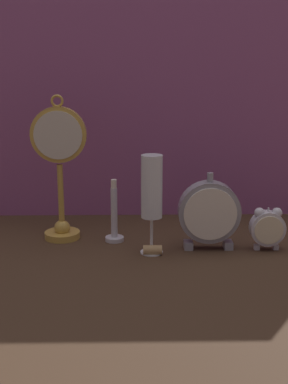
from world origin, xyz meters
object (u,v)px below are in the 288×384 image
(pocket_watch_on_stand, at_px, (60,169))
(mantel_clock_silver, at_px, (209,213))
(alarm_clock_twin_bell, at_px, (267,227))
(wine_cork, at_px, (153,250))
(brass_candlestick, at_px, (114,221))
(champagne_flute, at_px, (152,193))

(pocket_watch_on_stand, xyz_separation_m, mantel_clock_silver, (0.35, -0.08, -0.09))
(alarm_clock_twin_bell, height_order, mantel_clock_silver, mantel_clock_silver)
(alarm_clock_twin_bell, bearing_deg, wine_cork, -174.19)
(brass_candlestick, bearing_deg, mantel_clock_silver, -15.11)
(brass_candlestick, bearing_deg, wine_cork, -46.76)
(champagne_flute, bearing_deg, brass_candlestick, 136.23)
(pocket_watch_on_stand, xyz_separation_m, wine_cork, (0.22, -0.12, -0.16))
(alarm_clock_twin_bell, distance_m, champagne_flute, 0.28)
(alarm_clock_twin_bell, xyz_separation_m, mantel_clock_silver, (-0.13, 0.01, 0.03))
(pocket_watch_on_stand, bearing_deg, alarm_clock_twin_bell, -10.63)
(mantel_clock_silver, bearing_deg, alarm_clock_twin_bell, -3.66)
(pocket_watch_on_stand, bearing_deg, brass_candlestick, -9.94)
(mantel_clock_silver, relative_size, wine_cork, 4.28)
(mantel_clock_silver, height_order, brass_candlestick, mantel_clock_silver)
(pocket_watch_on_stand, relative_size, brass_candlestick, 2.29)
(alarm_clock_twin_bell, relative_size, wine_cork, 2.39)
(pocket_watch_on_stand, distance_m, wine_cork, 0.30)
(mantel_clock_silver, bearing_deg, champagne_flute, -169.67)
(alarm_clock_twin_bell, bearing_deg, champagne_flute, -176.65)
(alarm_clock_twin_bell, height_order, brass_candlestick, brass_candlestick)
(champagne_flute, height_order, wine_cork, champagne_flute)
(mantel_clock_silver, xyz_separation_m, champagne_flute, (-0.13, -0.02, 0.05))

